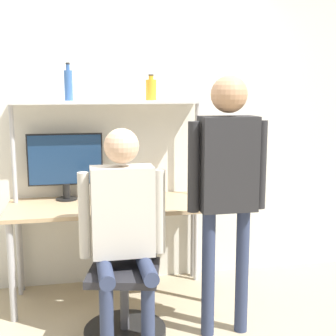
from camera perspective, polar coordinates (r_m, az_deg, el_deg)
name	(u,v)px	position (r m, az deg, el deg)	size (l,w,h in m)	color
ground_plane	(118,316)	(3.68, -6.18, -17.50)	(12.00, 12.00, 0.00)	tan
wall_back	(106,128)	(4.01, -7.51, 4.87)	(8.00, 0.06, 2.70)	silver
desk	(112,214)	(3.76, -6.88, -5.64)	(1.61, 0.67, 0.78)	tan
shelf_unit	(108,129)	(3.83, -7.32, 4.71)	(1.53, 0.28, 1.58)	silver
monitor	(65,162)	(3.88, -12.40, 0.68)	(0.60, 0.17, 0.54)	black
laptop	(118,198)	(3.66, -6.12, -3.61)	(0.33, 0.23, 0.23)	silver
cell_phone	(155,205)	(3.64, -1.62, -4.58)	(0.07, 0.15, 0.01)	#264C8C
office_chair	(125,294)	(3.33, -5.24, -15.03)	(0.56, 0.56, 0.94)	black
person_seated	(123,217)	(3.09, -5.48, -5.95)	(0.58, 0.47, 1.43)	#2D3856
person_standing	(227,173)	(3.10, 7.26, -0.56)	(0.54, 0.24, 1.76)	#2D3856
bottle_blue	(68,85)	(3.81, -12.05, 9.92)	(0.07, 0.07, 0.29)	#335999
bottle_amber	(151,89)	(3.86, -2.08, 9.57)	(0.09, 0.09, 0.21)	gold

